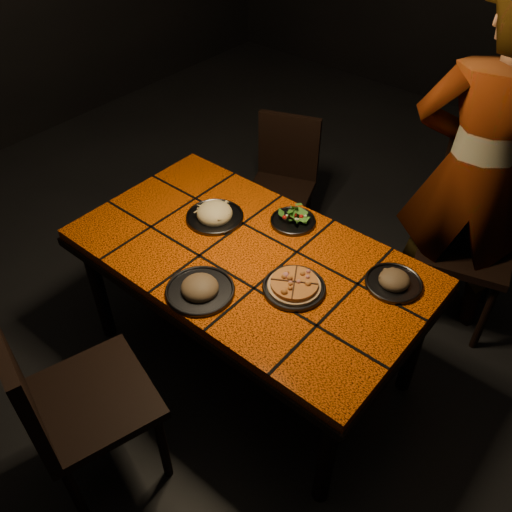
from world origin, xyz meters
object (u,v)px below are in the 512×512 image
Objects in this scene: plate_pizza at (294,286)px; plate_pasta at (215,214)px; diner at (476,174)px; dining_table at (248,267)px; chair_near at (62,399)px; chair_far_left at (284,175)px; chair_far_right at (473,225)px.

plate_pasta reaches higher than plate_pizza.
diner is 1.27m from plate_pasta.
diner reaches higher than plate_pasta.
chair_near reaches higher than dining_table.
plate_pizza is (0.29, -0.05, 0.10)m from dining_table.
chair_near is 1.22× the size of chair_far_left.
plate_pasta is (-0.93, -0.98, 0.19)m from chair_far_right.
diner is (1.10, 0.06, 0.44)m from chair_far_left.
chair_far_left reaches higher than plate_pasta.
chair_near is (-0.12, -0.95, -0.08)m from dining_table.
plate_pasta is at bearing -149.05° from chair_far_right.
dining_table is 1.57× the size of chair_near.
diner is 1.09m from plate_pizza.
plate_pasta is (-0.17, 1.04, 0.18)m from chair_near.
plate_pizza is (-0.35, -1.12, 0.18)m from chair_far_right.
chair_near is at bearing 47.51° from diner.
chair_far_left is at bearing 104.23° from plate_pasta.
chair_near reaches higher than plate_pasta.
chair_near is at bearing -80.66° from plate_pasta.
dining_table is 0.31m from plate_pizza.
diner is at bearing -18.17° from chair_far_left.
chair_far_right is 1.19m from plate_pizza.
chair_far_right is at bearing -94.16° from chair_near.
plate_pasta is at bearing 166.47° from plate_pizza.
dining_table is 1.25m from chair_far_right.
plate_pasta is (-0.89, -0.89, -0.15)m from diner.
chair_far_right is 3.67× the size of plate_pasta.
chair_far_left is 2.79× the size of plate_pizza.
chair_far_left is 0.83× the size of chair_far_right.
chair_far_right is at bearing 46.51° from plate_pasta.
plate_pasta is at bearing -64.25° from chair_near.
chair_far_left is at bearing 171.82° from chair_far_right.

